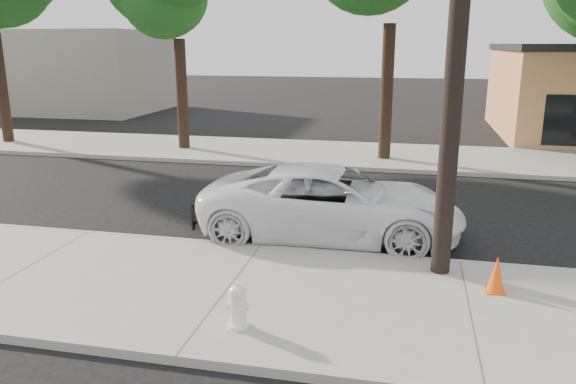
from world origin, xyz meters
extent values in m
plane|color=black|center=(0.00, 0.00, 0.00)|extent=(120.00, 120.00, 0.00)
cube|color=gray|center=(0.00, -4.30, 0.07)|extent=(90.00, 4.40, 0.15)
cube|color=gray|center=(0.00, 8.50, 0.07)|extent=(90.00, 5.00, 0.15)
cube|color=#9E9B93|center=(0.00, -2.10, 0.07)|extent=(90.00, 0.12, 0.16)
cube|color=gray|center=(-20.00, 20.00, 2.50)|extent=(14.00, 8.00, 5.00)
cylinder|color=black|center=(3.60, -2.70, 4.65)|extent=(0.34, 0.34, 9.00)
cylinder|color=black|center=(-14.00, 8.00, 2.40)|extent=(0.44, 0.44, 4.50)
cylinder|color=black|center=(-6.00, 8.20, 2.28)|extent=(0.44, 0.44, 4.25)
sphere|color=#164F19|center=(-6.00, 8.20, 5.80)|extent=(4.20, 4.20, 4.20)
cylinder|color=black|center=(2.00, 7.80, 2.53)|extent=(0.44, 0.44, 4.75)
imported|color=white|center=(1.30, -0.85, 0.80)|extent=(5.84, 2.82, 1.60)
cylinder|color=white|center=(0.58, -5.53, 0.18)|extent=(0.32, 0.32, 0.06)
cylinder|color=white|center=(0.58, -5.53, 0.43)|extent=(0.24, 0.24, 0.55)
ellipsoid|color=white|center=(0.58, -5.53, 0.72)|extent=(0.26, 0.26, 0.18)
cylinder|color=white|center=(0.58, -5.53, 0.48)|extent=(0.35, 0.14, 0.11)
cylinder|color=white|center=(0.58, -5.53, 0.48)|extent=(0.16, 0.19, 0.14)
cube|color=#FF570D|center=(4.48, -3.41, 0.16)|extent=(0.34, 0.34, 0.02)
cone|color=#FF570D|center=(4.48, -3.41, 0.47)|extent=(0.30, 0.30, 0.63)
camera|label=1|loc=(2.94, -12.75, 4.24)|focal=35.00mm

